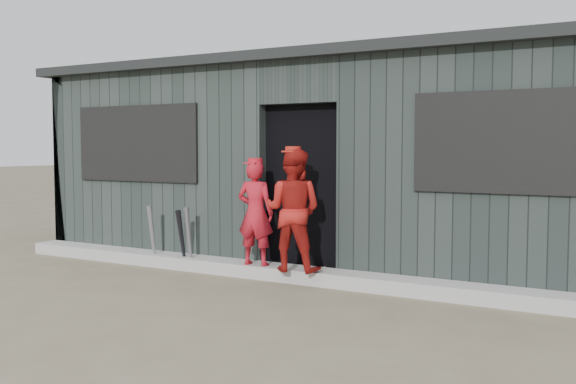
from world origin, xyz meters
The scene contains 9 objects.
ground centered at (0.00, 0.00, 0.00)m, with size 80.00×80.00×0.00m, color brown.
curb centered at (0.00, 1.82, 0.07)m, with size 8.00×0.36×0.15m, color #989793.
bat_left centered at (-1.92, 1.73, 0.39)m, with size 0.07×0.07×0.77m, color gray.
bat_mid centered at (-1.35, 1.74, 0.39)m, with size 0.07×0.07×0.78m, color gray.
bat_right centered at (-1.45, 1.72, 0.37)m, with size 0.07×0.07×0.76m, color black.
player_red_left centered at (-0.39, 1.74, 0.75)m, with size 0.44×0.29×1.20m, color #AC1522.
player_red_right centered at (0.15, 1.64, 0.82)m, with size 0.65×0.51×1.33m, color maroon.
player_grey_back centered at (0.25, 2.32, 0.58)m, with size 0.56×0.37×1.15m, color #ADADAD.
dugout centered at (0.00, 3.50, 1.29)m, with size 8.30×3.30×2.62m.
Camera 1 is at (3.49, -4.44, 1.50)m, focal length 40.00 mm.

